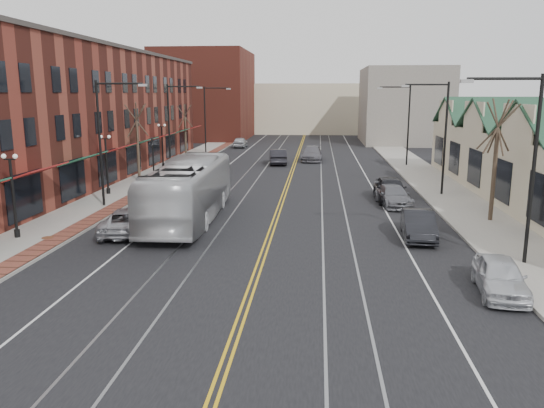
% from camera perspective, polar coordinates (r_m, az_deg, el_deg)
% --- Properties ---
extents(ground, '(160.00, 160.00, 0.00)m').
position_cam_1_polar(ground, '(18.64, -3.08, -11.47)').
color(ground, black).
rests_on(ground, ground).
extents(sidewalk_left, '(4.00, 120.00, 0.15)m').
position_cam_1_polar(sidewalk_left, '(40.34, -16.11, 0.96)').
color(sidewalk_left, gray).
rests_on(sidewalk_left, ground).
extents(sidewalk_right, '(4.00, 120.00, 0.15)m').
position_cam_1_polar(sidewalk_right, '(38.84, 19.11, 0.37)').
color(sidewalk_right, gray).
rests_on(sidewalk_right, ground).
extents(building_left, '(10.00, 50.00, 11.00)m').
position_cam_1_polar(building_left, '(48.94, -21.29, 8.87)').
color(building_left, maroon).
rests_on(building_left, ground).
extents(backdrop_left, '(14.00, 18.00, 14.00)m').
position_cam_1_polar(backdrop_left, '(88.88, -7.14, 11.54)').
color(backdrop_left, maroon).
rests_on(backdrop_left, ground).
extents(backdrop_mid, '(22.00, 14.00, 9.00)m').
position_cam_1_polar(backdrop_mid, '(102.01, 3.67, 10.23)').
color(backdrop_mid, beige).
rests_on(backdrop_mid, ground).
extents(backdrop_right, '(12.00, 16.00, 11.00)m').
position_cam_1_polar(backdrop_right, '(82.91, 13.92, 10.23)').
color(backdrop_right, slate).
rests_on(backdrop_right, ground).
extents(streetlight_l_1, '(3.33, 0.25, 8.00)m').
position_cam_1_polar(streetlight_l_1, '(35.68, -17.42, 7.55)').
color(streetlight_l_1, black).
rests_on(streetlight_l_1, sidewalk_left).
extents(streetlight_l_2, '(3.33, 0.25, 8.00)m').
position_cam_1_polar(streetlight_l_2, '(50.82, -10.56, 9.02)').
color(streetlight_l_2, black).
rests_on(streetlight_l_2, sidewalk_left).
extents(streetlight_l_3, '(3.33, 0.25, 8.00)m').
position_cam_1_polar(streetlight_l_3, '(66.37, -6.85, 9.75)').
color(streetlight_l_3, black).
rests_on(streetlight_l_3, sidewalk_left).
extents(streetlight_r_0, '(3.33, 0.25, 8.00)m').
position_cam_1_polar(streetlight_r_0, '(24.60, 25.50, 5.23)').
color(streetlight_r_0, black).
rests_on(streetlight_r_0, sidewalk_right).
extents(streetlight_r_1, '(3.33, 0.25, 8.00)m').
position_cam_1_polar(streetlight_r_1, '(39.94, 17.57, 7.94)').
color(streetlight_r_1, black).
rests_on(streetlight_r_1, sidewalk_right).
extents(streetlight_r_2, '(3.33, 0.25, 8.00)m').
position_cam_1_polar(streetlight_r_2, '(55.65, 14.04, 9.10)').
color(streetlight_r_2, black).
rests_on(streetlight_r_2, sidewalk_right).
extents(lamppost_l_1, '(0.84, 0.28, 4.27)m').
position_cam_1_polar(lamppost_l_1, '(29.69, -26.04, 0.61)').
color(lamppost_l_1, black).
rests_on(lamppost_l_1, sidewalk_left).
extents(lamppost_l_2, '(0.84, 0.28, 4.27)m').
position_cam_1_polar(lamppost_l_2, '(40.30, -17.35, 3.95)').
color(lamppost_l_2, black).
rests_on(lamppost_l_2, sidewalk_left).
extents(lamppost_l_3, '(0.84, 0.28, 4.27)m').
position_cam_1_polar(lamppost_l_3, '(53.43, -11.70, 6.06)').
color(lamppost_l_3, black).
rests_on(lamppost_l_3, sidewalk_left).
extents(tree_left_near, '(1.78, 1.37, 6.48)m').
position_cam_1_polar(tree_left_near, '(45.63, -14.26, 6.65)').
color(tree_left_near, '#382B21').
rests_on(tree_left_near, sidewalk_left).
extents(tree_left_far, '(1.66, 1.28, 6.02)m').
position_cam_1_polar(tree_left_far, '(60.95, -9.32, 7.85)').
color(tree_left_far, '#382B21').
rests_on(tree_left_far, sidewalk_left).
extents(tree_right_mid, '(1.90, 1.46, 6.93)m').
position_cam_1_polar(tree_right_mid, '(32.73, 22.90, 4.57)').
color(tree_right_mid, '#382B21').
rests_on(tree_right_mid, sidewalk_right).
extents(manhole_far, '(0.60, 0.60, 0.02)m').
position_cam_1_polar(manhole_far, '(29.34, -22.99, -3.35)').
color(manhole_far, '#592D19').
rests_on(manhole_far, sidewalk_left).
extents(traffic_signal, '(0.18, 0.15, 3.80)m').
position_cam_1_polar(traffic_signal, '(43.27, -12.66, 4.90)').
color(traffic_signal, black).
rests_on(traffic_signal, sidewalk_left).
extents(transit_bus, '(3.29, 12.91, 3.58)m').
position_cam_1_polar(transit_bus, '(31.27, -8.90, 1.43)').
color(transit_bus, '#BDBDBF').
rests_on(transit_bus, ground).
extents(parked_suv, '(2.84, 5.28, 1.41)m').
position_cam_1_polar(parked_suv, '(29.22, -15.09, -1.75)').
color(parked_suv, '#A7A8AE').
rests_on(parked_suv, ground).
extents(parked_car_a, '(2.09, 4.22, 1.38)m').
position_cam_1_polar(parked_car_a, '(21.63, 23.32, -7.15)').
color(parked_car_a, silver).
rests_on(parked_car_a, ground).
extents(parked_car_b, '(1.85, 4.50, 1.45)m').
position_cam_1_polar(parked_car_b, '(28.28, 15.47, -2.18)').
color(parked_car_b, black).
rests_on(parked_car_b, ground).
extents(parked_car_c, '(2.44, 4.84, 1.35)m').
position_cam_1_polar(parked_car_c, '(36.18, 12.91, 0.89)').
color(parked_car_c, slate).
rests_on(parked_car_c, ground).
extents(parked_car_d, '(2.10, 5.00, 1.69)m').
position_cam_1_polar(parked_car_d, '(37.63, 12.61, 1.58)').
color(parked_car_d, black).
rests_on(parked_car_d, ground).
extents(distant_car_left, '(2.25, 5.00, 1.59)m').
position_cam_1_polar(distant_car_left, '(55.96, 0.63, 5.11)').
color(distant_car_left, black).
rests_on(distant_car_left, ground).
extents(distant_car_right, '(2.36, 5.57, 1.60)m').
position_cam_1_polar(distant_car_right, '(58.98, 4.31, 5.43)').
color(distant_car_right, slate).
rests_on(distant_car_right, ground).
extents(distant_car_far, '(1.77, 4.30, 1.46)m').
position_cam_1_polar(distant_car_far, '(73.46, -3.44, 6.65)').
color(distant_car_far, '#AFB2B7').
rests_on(distant_car_far, ground).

